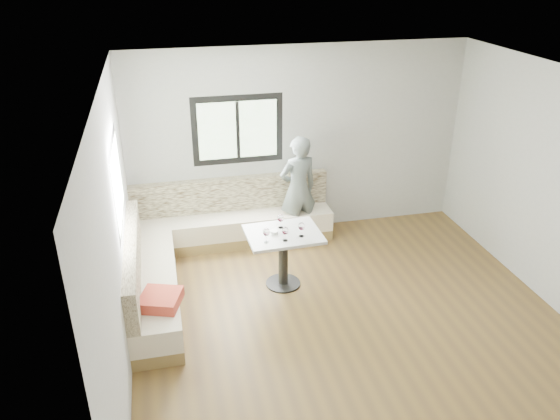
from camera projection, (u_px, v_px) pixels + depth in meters
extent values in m
cube|color=brown|center=(351.00, 322.00, 6.41)|extent=(5.00, 5.00, 0.01)
cube|color=white|center=(368.00, 84.00, 5.20)|extent=(5.00, 5.00, 0.01)
cube|color=#B7B7B2|center=(299.00, 142.00, 8.00)|extent=(5.00, 0.01, 2.80)
cube|color=#B7B7B2|center=(490.00, 378.00, 3.61)|extent=(5.00, 0.01, 2.80)
cube|color=#B7B7B2|center=(116.00, 241.00, 5.30)|extent=(0.01, 5.00, 2.80)
cube|color=black|center=(238.00, 130.00, 7.70)|extent=(1.30, 0.02, 1.00)
cube|color=black|center=(117.00, 182.00, 5.99)|extent=(0.02, 1.30, 1.00)
cube|color=olive|center=(234.00, 237.00, 8.12)|extent=(2.90, 0.55, 0.16)
cube|color=beige|center=(234.00, 224.00, 8.02)|extent=(2.90, 0.55, 0.29)
cube|color=beige|center=(230.00, 194.00, 8.03)|extent=(2.90, 0.14, 0.50)
cube|color=olive|center=(156.00, 301.00, 6.66)|extent=(0.55, 2.25, 0.16)
cube|color=beige|center=(154.00, 286.00, 6.56)|extent=(0.55, 2.25, 0.29)
cube|color=beige|center=(133.00, 259.00, 6.34)|extent=(0.14, 2.25, 0.50)
cube|color=#B8462D|center=(160.00, 300.00, 5.94)|extent=(0.53, 0.53, 0.13)
cylinder|color=black|center=(283.00, 283.00, 7.14)|extent=(0.45, 0.45, 0.02)
cylinder|color=black|center=(283.00, 260.00, 6.99)|extent=(0.12, 0.12, 0.72)
cube|color=silver|center=(283.00, 234.00, 6.82)|extent=(0.95, 0.75, 0.04)
imported|color=slate|center=(298.00, 189.00, 7.95)|extent=(0.65, 0.50, 1.60)
cylinder|color=white|center=(274.00, 232.00, 6.79)|extent=(0.09, 0.09, 0.04)
sphere|color=black|center=(275.00, 231.00, 6.80)|extent=(0.02, 0.02, 0.02)
sphere|color=black|center=(273.00, 231.00, 6.79)|extent=(0.02, 0.02, 0.02)
sphere|color=black|center=(275.00, 232.00, 6.78)|extent=(0.02, 0.02, 0.02)
cylinder|color=white|center=(266.00, 242.00, 6.60)|extent=(0.06, 0.06, 0.01)
cylinder|color=white|center=(266.00, 239.00, 6.58)|extent=(0.01, 0.01, 0.08)
ellipsoid|color=white|center=(266.00, 232.00, 6.54)|extent=(0.08, 0.08, 0.10)
cylinder|color=#400414|center=(266.00, 234.00, 6.55)|extent=(0.06, 0.06, 0.02)
cylinder|color=white|center=(285.00, 240.00, 6.63)|extent=(0.06, 0.06, 0.01)
cylinder|color=white|center=(285.00, 237.00, 6.61)|extent=(0.01, 0.01, 0.08)
ellipsoid|color=white|center=(285.00, 231.00, 6.57)|extent=(0.08, 0.08, 0.10)
cylinder|color=#400414|center=(285.00, 233.00, 6.58)|extent=(0.06, 0.06, 0.02)
cylinder|color=white|center=(301.00, 236.00, 6.73)|extent=(0.06, 0.06, 0.01)
cylinder|color=white|center=(301.00, 233.00, 6.71)|extent=(0.01, 0.01, 0.08)
ellipsoid|color=white|center=(301.00, 226.00, 6.67)|extent=(0.08, 0.08, 0.10)
cylinder|color=#400414|center=(301.00, 228.00, 6.69)|extent=(0.06, 0.06, 0.02)
cylinder|color=white|center=(281.00, 227.00, 6.94)|extent=(0.06, 0.06, 0.01)
cylinder|color=white|center=(281.00, 224.00, 6.92)|extent=(0.01, 0.01, 0.08)
ellipsoid|color=white|center=(281.00, 218.00, 6.88)|extent=(0.08, 0.08, 0.10)
cylinder|color=#400414|center=(281.00, 220.00, 6.89)|extent=(0.06, 0.06, 0.02)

